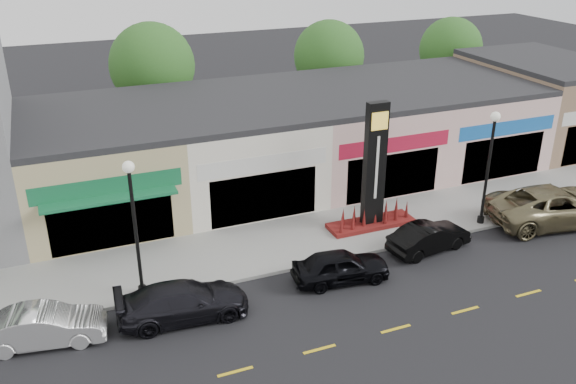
# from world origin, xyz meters

# --- Properties ---
(ground) EXTENTS (120.00, 120.00, 0.00)m
(ground) POSITION_xyz_m (0.00, 0.00, 0.00)
(ground) COLOR black
(ground) RESTS_ON ground
(sidewalk) EXTENTS (52.00, 4.30, 0.15)m
(sidewalk) POSITION_xyz_m (0.00, 4.35, 0.07)
(sidewalk) COLOR gray
(sidewalk) RESTS_ON ground
(curb) EXTENTS (52.00, 0.20, 0.15)m
(curb) POSITION_xyz_m (0.00, 2.10, 0.07)
(curb) COLOR gray
(curb) RESTS_ON ground
(shop_beige) EXTENTS (7.00, 10.85, 4.80)m
(shop_beige) POSITION_xyz_m (-8.50, 11.46, 2.40)
(shop_beige) COLOR tan
(shop_beige) RESTS_ON ground
(shop_cream) EXTENTS (7.00, 10.01, 4.80)m
(shop_cream) POSITION_xyz_m (-1.50, 11.47, 2.40)
(shop_cream) COLOR silver
(shop_cream) RESTS_ON ground
(shop_pink_w) EXTENTS (7.00, 10.01, 4.80)m
(shop_pink_w) POSITION_xyz_m (5.50, 11.47, 2.40)
(shop_pink_w) COLOR beige
(shop_pink_w) RESTS_ON ground
(shop_pink_e) EXTENTS (7.00, 10.01, 4.80)m
(shop_pink_e) POSITION_xyz_m (12.50, 11.47, 2.40)
(shop_pink_e) COLOR beige
(shop_pink_e) RESTS_ON ground
(shop_tan) EXTENTS (7.00, 10.01, 5.30)m
(shop_tan) POSITION_xyz_m (19.50, 11.48, 2.65)
(shop_tan) COLOR #7B6248
(shop_tan) RESTS_ON ground
(tree_rear_west) EXTENTS (5.20, 5.20, 7.83)m
(tree_rear_west) POSITION_xyz_m (-4.00, 19.50, 5.22)
(tree_rear_west) COLOR #382619
(tree_rear_west) RESTS_ON ground
(tree_rear_mid) EXTENTS (4.80, 4.80, 7.29)m
(tree_rear_mid) POSITION_xyz_m (8.00, 19.50, 4.88)
(tree_rear_mid) COLOR #382619
(tree_rear_mid) RESTS_ON ground
(tree_rear_east) EXTENTS (4.60, 4.60, 6.94)m
(tree_rear_east) POSITION_xyz_m (18.00, 19.50, 4.63)
(tree_rear_east) COLOR #382619
(tree_rear_east) RESTS_ON ground
(lamp_west_near) EXTENTS (0.44, 0.44, 5.47)m
(lamp_west_near) POSITION_xyz_m (-8.00, 2.50, 3.48)
(lamp_west_near) COLOR black
(lamp_west_near) RESTS_ON sidewalk
(lamp_east_near) EXTENTS (0.44, 0.44, 5.47)m
(lamp_east_near) POSITION_xyz_m (8.00, 2.50, 3.48)
(lamp_east_near) COLOR black
(lamp_east_near) RESTS_ON sidewalk
(pylon_sign) EXTENTS (4.20, 1.30, 6.00)m
(pylon_sign) POSITION_xyz_m (3.00, 4.20, 2.27)
(pylon_sign) COLOR #5D1014
(pylon_sign) RESTS_ON sidewalk
(car_white_van) EXTENTS (2.05, 4.26, 1.35)m
(car_white_van) POSITION_xyz_m (-11.57, 0.89, 0.67)
(car_white_van) COLOR white
(car_white_van) RESTS_ON ground
(car_dark_sedan) EXTENTS (2.25, 4.88, 1.38)m
(car_dark_sedan) POSITION_xyz_m (-6.84, 0.53, 0.69)
(car_dark_sedan) COLOR black
(car_dark_sedan) RESTS_ON ground
(car_black_sedan) EXTENTS (2.02, 4.08, 1.34)m
(car_black_sedan) POSITION_xyz_m (-0.40, 0.62, 0.67)
(car_black_sedan) COLOR black
(car_black_sedan) RESTS_ON ground
(car_black_conv) EXTENTS (1.90, 4.03, 1.28)m
(car_black_conv) POSITION_xyz_m (4.31, 1.40, 0.64)
(car_black_conv) COLOR black
(car_black_conv) RESTS_ON ground
(car_gold_suv) EXTENTS (3.96, 6.84, 1.79)m
(car_gold_suv) POSITION_xyz_m (11.35, 1.43, 0.90)
(car_gold_suv) COLOR olive
(car_gold_suv) RESTS_ON ground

